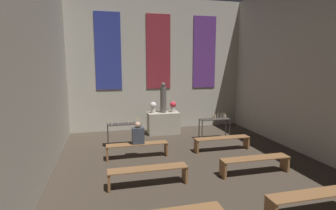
# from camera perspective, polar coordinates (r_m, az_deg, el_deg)

# --- Properties ---
(wall_back) EXTENTS (7.80, 0.16, 5.63)m
(wall_back) POSITION_cam_1_polar(r_m,az_deg,el_deg) (11.57, -2.17, 8.84)
(wall_back) COLOR #B2AD9E
(wall_back) RESTS_ON ground_plane
(wall_left) EXTENTS (0.12, 11.58, 5.63)m
(wall_left) POSITION_cam_1_polar(r_m,az_deg,el_deg) (5.79, -28.92, 7.43)
(wall_left) COLOR #B2AD9E
(wall_left) RESTS_ON ground_plane
(altar) EXTENTS (1.28, 0.67, 0.89)m
(altar) POSITION_cam_1_polar(r_m,az_deg,el_deg) (10.87, -1.02, -3.93)
(altar) COLOR #ADA38E
(altar) RESTS_ON ground_plane
(statue) EXTENTS (0.25, 0.25, 1.24)m
(statue) POSITION_cam_1_polar(r_m,az_deg,el_deg) (10.69, -1.04, 1.40)
(statue) COLOR #5B5651
(statue) RESTS_ON altar
(flower_vase_left) EXTENTS (0.26, 0.26, 0.45)m
(flower_vase_left) POSITION_cam_1_polar(r_m,az_deg,el_deg) (10.65, -3.22, -0.38)
(flower_vase_left) COLOR beige
(flower_vase_left) RESTS_ON altar
(flower_vase_right) EXTENTS (0.26, 0.26, 0.45)m
(flower_vase_right) POSITION_cam_1_polar(r_m,az_deg,el_deg) (10.84, 1.12, -0.21)
(flower_vase_right) COLOR beige
(flower_vase_right) RESTS_ON altar
(candle_rack_left) EXTENTS (1.18, 0.38, 0.99)m
(candle_rack_left) POSITION_cam_1_polar(r_m,az_deg,el_deg) (9.33, -9.52, -4.75)
(candle_rack_left) COLOR #332D28
(candle_rack_left) RESTS_ON ground_plane
(candle_rack_right) EXTENTS (1.18, 0.38, 0.99)m
(candle_rack_right) POSITION_cam_1_polar(r_m,az_deg,el_deg) (10.17, 10.13, -3.63)
(candle_rack_right) COLOR #332D28
(candle_rack_right) RESTS_ON ground_plane
(pew_second_right) EXTENTS (1.88, 0.36, 0.44)m
(pew_second_right) POSITION_cam_1_polar(r_m,az_deg,el_deg) (5.95, 29.03, -17.49)
(pew_second_right) COLOR brown
(pew_second_right) RESTS_ON ground_plane
(pew_third_left) EXTENTS (1.88, 0.36, 0.44)m
(pew_third_left) POSITION_cam_1_polar(r_m,az_deg,el_deg) (6.39, -4.35, -14.49)
(pew_third_left) COLOR brown
(pew_third_left) RESTS_ON ground_plane
(pew_third_right) EXTENTS (1.88, 0.36, 0.44)m
(pew_third_right) POSITION_cam_1_polar(r_m,az_deg,el_deg) (7.36, 18.42, -11.70)
(pew_third_right) COLOR brown
(pew_third_right) RESTS_ON ground_plane
(pew_back_left) EXTENTS (1.88, 0.36, 0.44)m
(pew_back_left) POSITION_cam_1_polar(r_m,az_deg,el_deg) (8.21, -6.68, -9.14)
(pew_back_left) COLOR brown
(pew_back_left) RESTS_ON ground_plane
(pew_back_right) EXTENTS (1.88, 0.36, 0.44)m
(pew_back_right) POSITION_cam_1_polar(r_m,az_deg,el_deg) (8.99, 11.68, -7.66)
(pew_back_right) COLOR brown
(pew_back_right) RESTS_ON ground_plane
(person_seated) EXTENTS (0.36, 0.24, 0.68)m
(person_seated) POSITION_cam_1_polar(r_m,az_deg,el_deg) (8.09, -6.54, -6.35)
(person_seated) COLOR #383D47
(person_seated) RESTS_ON pew_back_left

